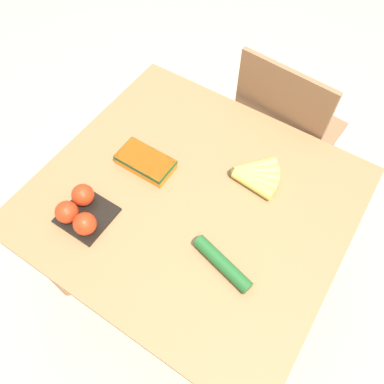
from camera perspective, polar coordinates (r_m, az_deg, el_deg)
name	(u,v)px	position (r m, az deg, el deg)	size (l,w,h in m)	color
ground_plane	(192,271)	(1.92, 0.00, -11.90)	(12.00, 12.00, 0.00)	#B7A88E
dining_table	(192,212)	(1.36, 0.00, -3.07)	(1.02, 0.94, 0.72)	#9E7044
chair	(282,133)	(1.78, 13.58, 8.68)	(0.45, 0.43, 0.93)	#8E6642
banana_bunch	(254,176)	(1.30, 9.49, 2.49)	(0.17, 0.16, 0.04)	brown
tomato_pack	(80,211)	(1.24, -16.73, -2.80)	(0.16, 0.16, 0.08)	black
carrot_bag	(146,161)	(1.32, -7.10, 4.65)	(0.20, 0.11, 0.04)	orange
cucumber_near	(222,263)	(1.14, 4.64, -10.80)	(0.22, 0.09, 0.04)	#236028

